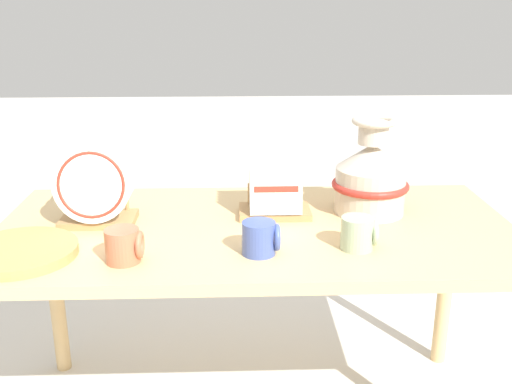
{
  "coord_description": "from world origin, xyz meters",
  "views": [
    {
      "loc": [
        -0.06,
        -1.72,
        1.4
      ],
      "look_at": [
        0.0,
        0.0,
        0.84
      ],
      "focal_mm": 42.0,
      "sensor_mm": 36.0,
      "label": 1
    }
  ],
  "objects": [
    {
      "name": "mug_cobalt_glaze",
      "position": [
        0.01,
        -0.21,
        0.77
      ],
      "size": [
        0.1,
        0.09,
        0.09
      ],
      "color": "#42569E",
      "rests_on": "display_table"
    },
    {
      "name": "mug_sage_glaze",
      "position": [
        0.28,
        -0.18,
        0.77
      ],
      "size": [
        0.1,
        0.09,
        0.09
      ],
      "color": "#9EB28E",
      "rests_on": "display_table"
    },
    {
      "name": "display_table",
      "position": [
        0.0,
        0.0,
        0.65
      ],
      "size": [
        1.6,
        0.78,
        0.73
      ],
      "color": "tan",
      "rests_on": "ground_plane"
    },
    {
      "name": "mug_terracotta_glaze",
      "position": [
        -0.36,
        -0.25,
        0.77
      ],
      "size": [
        0.1,
        0.09,
        0.09
      ],
      "color": "#B76647",
      "rests_on": "display_table"
    },
    {
      "name": "ceramic_vase",
      "position": [
        0.37,
        0.11,
        0.85
      ],
      "size": [
        0.25,
        0.25,
        0.31
      ],
      "color": "beige",
      "rests_on": "display_table"
    },
    {
      "name": "dish_rack_round_plates",
      "position": [
        -0.49,
        0.03,
        0.83
      ],
      "size": [
        0.23,
        0.16,
        0.26
      ],
      "color": "tan",
      "rests_on": "display_table"
    },
    {
      "name": "wicker_charger_stack",
      "position": [
        -0.65,
        -0.21,
        0.74
      ],
      "size": [
        0.31,
        0.31,
        0.03
      ],
      "color": "tan",
      "rests_on": "display_table"
    },
    {
      "name": "dish_rack_square_plates",
      "position": [
        0.06,
        0.09,
        0.79
      ],
      "size": [
        0.23,
        0.15,
        0.19
      ],
      "color": "tan",
      "rests_on": "display_table"
    }
  ]
}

